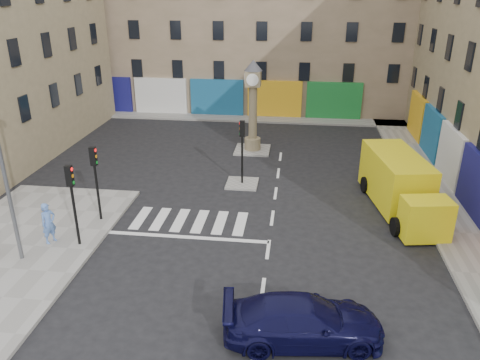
% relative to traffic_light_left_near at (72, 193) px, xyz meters
% --- Properties ---
extents(ground, '(120.00, 120.00, 0.00)m').
position_rel_traffic_light_left_near_xyz_m(ground, '(8.30, -0.20, -2.62)').
color(ground, black).
rests_on(ground, ground).
extents(sidewalk_right, '(2.60, 30.00, 0.15)m').
position_rel_traffic_light_left_near_xyz_m(sidewalk_right, '(17.00, 9.80, -2.55)').
color(sidewalk_right, gray).
rests_on(sidewalk_right, ground).
extents(sidewalk_far, '(32.00, 2.40, 0.15)m').
position_rel_traffic_light_left_near_xyz_m(sidewalk_far, '(4.30, 22.00, -2.55)').
color(sidewalk_far, gray).
rests_on(sidewalk_far, ground).
extents(island_near, '(1.80, 1.80, 0.12)m').
position_rel_traffic_light_left_near_xyz_m(island_near, '(6.30, 7.80, -2.56)').
color(island_near, gray).
rests_on(island_near, ground).
extents(island_far, '(2.40, 2.40, 0.12)m').
position_rel_traffic_light_left_near_xyz_m(island_far, '(6.30, 13.80, -2.56)').
color(island_far, gray).
rests_on(island_far, ground).
extents(building_far, '(32.00, 10.00, 17.00)m').
position_rel_traffic_light_left_near_xyz_m(building_far, '(4.30, 27.80, 5.88)').
color(building_far, gray).
rests_on(building_far, ground).
extents(traffic_light_left_near, '(0.28, 0.22, 3.70)m').
position_rel_traffic_light_left_near_xyz_m(traffic_light_left_near, '(0.00, 0.00, 0.00)').
color(traffic_light_left_near, black).
rests_on(traffic_light_left_near, sidewalk_left).
extents(traffic_light_left_far, '(0.28, 0.22, 3.70)m').
position_rel_traffic_light_left_near_xyz_m(traffic_light_left_far, '(0.00, 2.40, 0.00)').
color(traffic_light_left_far, black).
rests_on(traffic_light_left_far, sidewalk_left).
extents(traffic_light_island, '(0.28, 0.22, 3.70)m').
position_rel_traffic_light_left_near_xyz_m(traffic_light_island, '(6.30, 7.80, -0.03)').
color(traffic_light_island, black).
rests_on(traffic_light_island, island_near).
extents(lamp_post, '(0.50, 0.25, 8.30)m').
position_rel_traffic_light_left_near_xyz_m(lamp_post, '(-1.90, -1.40, 2.17)').
color(lamp_post, '#595B60').
rests_on(lamp_post, sidewalk_left).
extents(clock_pillar, '(1.20, 1.20, 6.10)m').
position_rel_traffic_light_left_near_xyz_m(clock_pillar, '(6.30, 13.80, 0.93)').
color(clock_pillar, '#907F5E').
rests_on(clock_pillar, island_far).
extents(navy_sedan, '(5.41, 2.76, 1.50)m').
position_rel_traffic_light_left_near_xyz_m(navy_sedan, '(9.80, -4.67, -1.87)').
color(navy_sedan, black).
rests_on(navy_sedan, ground).
extents(yellow_van, '(3.43, 7.57, 2.66)m').
position_rel_traffic_light_left_near_xyz_m(yellow_van, '(14.66, 5.75, -1.30)').
color(yellow_van, yellow).
rests_on(yellow_van, ground).
extents(pedestrian_blue, '(0.72, 0.81, 1.88)m').
position_rel_traffic_light_left_near_xyz_m(pedestrian_blue, '(-1.31, 0.01, -1.53)').
color(pedestrian_blue, '#547AC0').
rests_on(pedestrian_blue, sidewalk_left).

